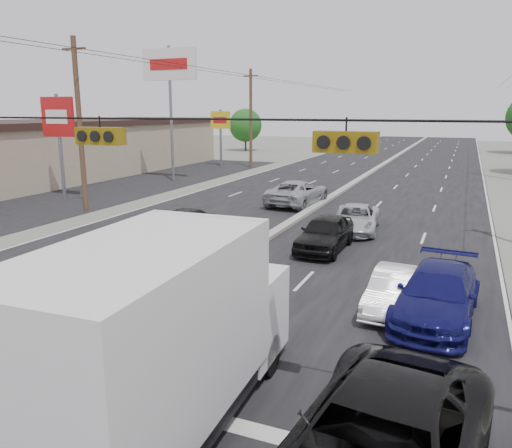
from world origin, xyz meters
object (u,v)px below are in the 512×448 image
object	(u,v)px
utility_pole_left_c	(251,118)
queue_car_a	(325,233)
pole_sign_far	(221,125)
box_truck	(162,335)
pole_sign_billboard	(170,73)
oncoming_far	(298,193)
oncoming_near	(190,223)
tree_left_far	(246,125)
tan_sedan	(63,377)
queue_car_d	(437,295)
pole_sign_mid	(58,123)
queue_car_b	(395,291)
queue_car_c	(355,219)
utility_pole_left_b	(80,125)
red_sedan	(198,295)

from	to	relation	value
utility_pole_left_c	queue_car_a	size ratio (longest dim) A/B	2.22
pole_sign_far	box_truck	world-z (taller)	pole_sign_far
pole_sign_billboard	box_truck	size ratio (longest dim) A/B	1.45
oncoming_far	oncoming_near	bearing A→B (deg)	82.26
tree_left_far	oncoming_near	distance (m)	51.53
tree_left_far	box_truck	world-z (taller)	tree_left_far
tan_sedan	queue_car_d	xyz separation A→B (m)	(6.45, 7.88, -0.14)
pole_sign_mid	queue_car_b	world-z (taller)	pole_sign_mid
tan_sedan	queue_car_b	world-z (taller)	tan_sedan
box_truck	oncoming_near	xyz separation A→B (m)	(-7.08, 13.06, -1.26)
queue_car_c	pole_sign_far	bearing A→B (deg)	123.12
pole_sign_billboard	oncoming_near	size ratio (longest dim) A/B	2.30
oncoming_near	pole_sign_far	bearing A→B (deg)	-67.91
queue_car_c	queue_car_d	bearing A→B (deg)	-71.85
utility_pole_left_b	pole_sign_far	distance (m)	25.25
tree_left_far	pole_sign_billboard	bearing A→B (deg)	-76.81
utility_pole_left_b	queue_car_a	xyz separation A→B (m)	(15.50, -2.77, -4.34)
tan_sedan	queue_car_d	world-z (taller)	tan_sedan
utility_pole_left_c	oncoming_near	world-z (taller)	utility_pole_left_c
box_truck	pole_sign_mid	bearing A→B (deg)	134.84
utility_pole_left_c	box_truck	world-z (taller)	utility_pole_left_c
pole_sign_billboard	queue_car_b	size ratio (longest dim) A/B	2.91
pole_sign_billboard	queue_car_d	size ratio (longest dim) A/B	2.13
queue_car_c	utility_pole_left_b	bearing A→B (deg)	177.96
utility_pole_left_c	utility_pole_left_b	bearing A→B (deg)	-90.00
queue_car_c	oncoming_far	bearing A→B (deg)	124.32
utility_pole_left_b	oncoming_near	world-z (taller)	utility_pole_left_b
tree_left_far	utility_pole_left_c	bearing A→B (deg)	-64.59
red_sedan	queue_car_d	xyz separation A→B (m)	(6.52, 2.43, 0.12)
queue_car_a	box_truck	bearing A→B (deg)	-86.90
tan_sedan	utility_pole_left_b	bearing A→B (deg)	123.47
tree_left_far	tan_sedan	world-z (taller)	tree_left_far
oncoming_near	box_truck	bearing A→B (deg)	116.64
utility_pole_left_c	queue_car_d	xyz separation A→B (m)	(20.42, -33.64, -4.36)
red_sedan	oncoming_near	world-z (taller)	oncoming_near
pole_sign_billboard	oncoming_near	distance (m)	21.05
pole_sign_far	tree_left_far	bearing A→B (deg)	106.70
pole_sign_mid	queue_car_d	distance (m)	27.85
tree_left_far	queue_car_a	bearing A→B (deg)	-62.38
pole_sign_mid	queue_car_a	world-z (taller)	pole_sign_mid
utility_pole_left_c	queue_car_c	distance (m)	29.07
utility_pole_left_c	tan_sedan	world-z (taller)	utility_pole_left_c
pole_sign_mid	tan_sedan	distance (m)	27.20
pole_sign_billboard	pole_sign_mid	bearing A→B (deg)	-104.04
tree_left_far	oncoming_far	size ratio (longest dim) A/B	1.08
pole_sign_mid	queue_car_d	xyz separation A→B (m)	(24.92, -11.64, -4.37)
pole_sign_billboard	pole_sign_far	xyz separation A→B (m)	(-1.50, 12.00, -4.46)
box_truck	queue_car_d	size ratio (longest dim) A/B	1.47
oncoming_near	utility_pole_left_b	bearing A→B (deg)	-20.55
utility_pole_left_b	queue_car_c	distance (m)	16.65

